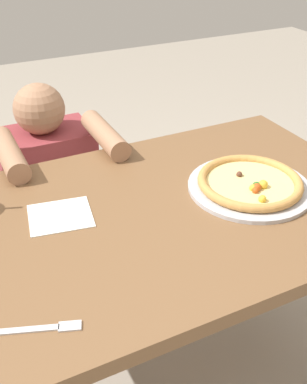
# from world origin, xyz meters

# --- Properties ---
(dining_table) EXTENTS (1.29, 0.78, 0.75)m
(dining_table) POSITION_xyz_m (0.00, 0.00, 0.63)
(dining_table) COLOR brown
(dining_table) RESTS_ON ground
(pizza_near) EXTENTS (0.35, 0.35, 0.04)m
(pizza_near) POSITION_xyz_m (0.29, -0.02, 0.77)
(pizza_near) COLOR #B7B7BC
(pizza_near) RESTS_ON dining_table
(paper_napkin) EXTENTS (0.18, 0.17, 0.00)m
(paper_napkin) POSITION_xyz_m (-0.23, 0.08, 0.75)
(paper_napkin) COLOR white
(paper_napkin) RESTS_ON dining_table
(fork) EXTENTS (0.20, 0.09, 0.00)m
(fork) POSITION_xyz_m (-0.38, -0.26, 0.75)
(fork) COLOR silver
(fork) RESTS_ON dining_table
(diner_seated) EXTENTS (0.38, 0.51, 0.91)m
(diner_seated) POSITION_xyz_m (-0.13, 0.64, 0.43)
(diner_seated) COLOR #333847
(diner_seated) RESTS_ON ground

